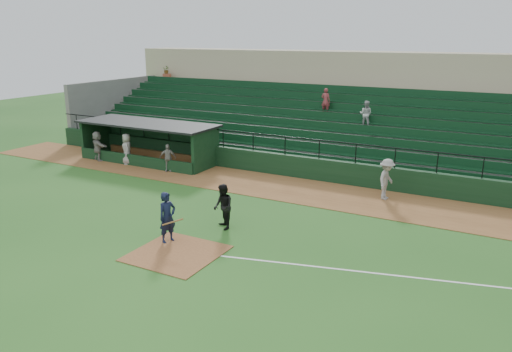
% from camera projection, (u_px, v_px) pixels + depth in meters
% --- Properties ---
extents(ground, '(90.00, 90.00, 0.00)m').
position_uv_depth(ground, '(193.00, 244.00, 18.82)').
color(ground, '#25581C').
rests_on(ground, ground).
extents(warning_track, '(40.00, 4.00, 0.03)m').
position_uv_depth(warning_track, '(284.00, 188.00, 25.58)').
color(warning_track, brown).
rests_on(warning_track, ground).
extents(home_plate_dirt, '(3.00, 3.00, 0.03)m').
position_uv_depth(home_plate_dirt, '(177.00, 253.00, 17.97)').
color(home_plate_dirt, brown).
rests_on(home_plate_dirt, ground).
extents(foul_line, '(17.49, 4.44, 0.01)m').
position_uv_depth(foul_line, '(418.00, 278.00, 16.17)').
color(foul_line, white).
rests_on(foul_line, ground).
extents(stadium_structure, '(38.00, 13.08, 6.40)m').
position_uv_depth(stadium_structure, '(341.00, 120.00, 32.11)').
color(stadium_structure, black).
rests_on(stadium_structure, ground).
extents(dugout, '(8.90, 3.20, 2.42)m').
position_uv_depth(dugout, '(153.00, 139.00, 31.00)').
color(dugout, black).
rests_on(dugout, ground).
extents(batter_at_plate, '(1.13, 0.83, 1.97)m').
position_uv_depth(batter_at_plate, '(167.00, 217.00, 18.72)').
color(batter_at_plate, black).
rests_on(batter_at_plate, ground).
extents(umpire, '(1.14, 1.13, 1.86)m').
position_uv_depth(umpire, '(223.00, 207.00, 20.04)').
color(umpire, black).
rests_on(umpire, ground).
extents(runner, '(0.85, 1.33, 1.96)m').
position_uv_depth(runner, '(387.00, 179.00, 23.56)').
color(runner, '#9B9591').
rests_on(runner, warning_track).
extents(dugout_player_a, '(1.00, 0.78, 1.59)m').
position_uv_depth(dugout_player_a, '(168.00, 158.00, 28.42)').
color(dugout_player_a, '#99948F').
rests_on(dugout_player_a, warning_track).
extents(dugout_player_b, '(1.07, 1.05, 1.86)m').
position_uv_depth(dugout_player_b, '(127.00, 149.00, 29.97)').
color(dugout_player_b, '#A7A19C').
rests_on(dugout_player_b, warning_track).
extents(dugout_player_c, '(1.77, 1.11, 1.82)m').
position_uv_depth(dugout_player_c, '(98.00, 146.00, 30.85)').
color(dugout_player_c, gray).
rests_on(dugout_player_c, warning_track).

